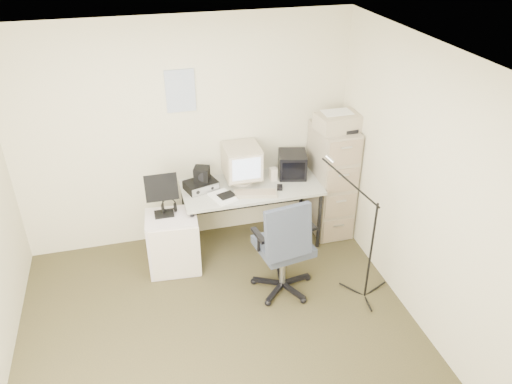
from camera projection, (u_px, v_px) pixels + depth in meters
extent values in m
cube|color=#363120|center=(224.00, 344.00, 4.45)|extent=(3.60, 3.60, 0.01)
cube|color=white|center=(211.00, 66.00, 3.18)|extent=(3.60, 3.60, 0.01)
cube|color=beige|center=(186.00, 136.00, 5.31)|extent=(3.60, 0.02, 2.50)
cube|color=beige|center=(428.00, 197.00, 4.21)|extent=(0.02, 3.60, 2.50)
cube|color=white|center=(180.00, 91.00, 5.05)|extent=(0.30, 0.02, 0.44)
cube|color=gray|center=(331.00, 180.00, 5.70)|extent=(0.40, 0.60, 1.30)
cube|color=tan|center=(338.00, 122.00, 5.28)|extent=(0.48, 0.35, 0.18)
cube|color=beige|center=(251.00, 214.00, 5.61)|extent=(1.50, 0.70, 0.73)
cube|color=tan|center=(242.00, 164.00, 5.41)|extent=(0.38, 0.40, 0.42)
cube|color=black|center=(292.00, 164.00, 5.57)|extent=(0.37, 0.38, 0.27)
cube|color=beige|center=(273.00, 174.00, 5.51)|extent=(0.08, 0.08, 0.14)
cube|color=tan|center=(255.00, 193.00, 5.26)|extent=(0.49, 0.27, 0.03)
cube|color=black|center=(280.00, 187.00, 5.37)|extent=(0.09, 0.11, 0.03)
cube|color=black|center=(201.00, 185.00, 5.35)|extent=(0.38, 0.32, 0.09)
cube|color=black|center=(202.00, 174.00, 5.30)|extent=(0.20, 0.19, 0.16)
cube|color=white|center=(223.00, 197.00, 5.21)|extent=(0.29, 0.34, 0.02)
cube|color=tan|center=(294.00, 229.00, 5.66)|extent=(0.31, 0.44, 0.38)
cube|color=#404955|center=(283.00, 244.00, 4.81)|extent=(0.72, 0.72, 1.10)
cube|color=silver|center=(173.00, 242.00, 5.22)|extent=(0.55, 0.46, 0.65)
cube|color=black|center=(162.00, 195.00, 4.97)|extent=(0.36, 0.26, 0.47)
torus|color=black|center=(169.00, 207.00, 5.11)|extent=(0.20, 0.20, 0.03)
cylinder|color=black|center=(373.00, 238.00, 4.63)|extent=(0.03, 0.03, 1.41)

